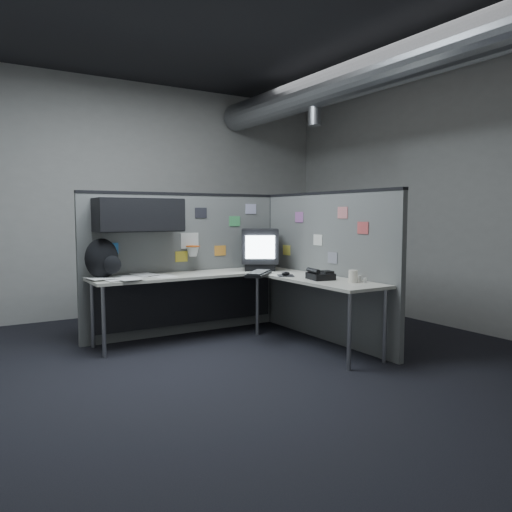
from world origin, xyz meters
TOP-DOWN VIEW (x-y plane):
  - room at (0.56, 0.00)m, footprint 5.62×5.62m
  - partition_back at (-0.25, 1.23)m, footprint 2.44×0.42m
  - partition_right at (1.10, 0.22)m, footprint 0.07×2.23m
  - desk at (0.15, 0.70)m, footprint 2.31×2.11m
  - monitor at (0.71, 0.94)m, footprint 0.58×0.58m
  - keyboard at (0.39, 0.46)m, footprint 0.48×0.47m
  - mouse at (0.62, 0.28)m, footprint 0.24×0.26m
  - phone at (0.74, -0.14)m, footprint 0.26×0.28m
  - bottles at (0.95, -0.47)m, footprint 0.11×0.16m
  - cup at (0.87, -0.48)m, footprint 0.11×0.11m
  - papers at (-0.84, 0.97)m, footprint 0.90×0.62m
  - backpack at (-1.10, 1.07)m, footprint 0.38×0.34m

SIDE VIEW (x-z plane):
  - desk at x=0.15m, z-range 0.25..0.98m
  - papers at x=-0.84m, z-range 0.73..0.75m
  - mouse at x=0.62m, z-range 0.72..0.77m
  - keyboard at x=0.39m, z-range 0.73..0.77m
  - bottles at x=0.95m, z-range 0.72..0.80m
  - phone at x=0.74m, z-range 0.72..0.83m
  - cup at x=0.87m, z-range 0.73..0.85m
  - partition_right at x=1.10m, z-range 0.00..1.63m
  - backpack at x=-1.10m, z-range 0.72..1.13m
  - monitor at x=0.71m, z-range 0.74..1.22m
  - partition_back at x=-0.25m, z-range 0.18..1.81m
  - room at x=0.56m, z-range 0.49..3.71m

